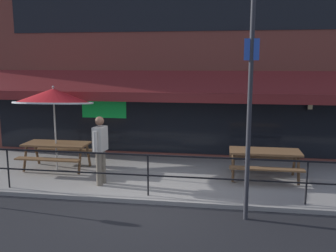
# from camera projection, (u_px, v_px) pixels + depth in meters

# --- Properties ---
(ground_plane) EXTENTS (120.00, 120.00, 0.00)m
(ground_plane) POSITION_uv_depth(u_px,v_px,m) (145.00, 204.00, 8.29)
(ground_plane) COLOR black
(patio_deck) EXTENTS (15.00, 4.00, 0.10)m
(patio_deck) POSITION_uv_depth(u_px,v_px,m) (161.00, 175.00, 10.23)
(patio_deck) COLOR gray
(patio_deck) RESTS_ON ground
(restaurant_building) EXTENTS (15.00, 1.60, 6.79)m
(restaurant_building) POSITION_uv_depth(u_px,v_px,m) (173.00, 54.00, 11.83)
(restaurant_building) COLOR brown
(restaurant_building) RESTS_ON ground
(patio_railing) EXTENTS (13.84, 0.04, 0.97)m
(patio_railing) POSITION_uv_depth(u_px,v_px,m) (148.00, 166.00, 8.45)
(patio_railing) COLOR black
(patio_railing) RESTS_ON patio_deck
(picnic_table_left) EXTENTS (1.80, 1.42, 0.76)m
(picnic_table_left) POSITION_uv_depth(u_px,v_px,m) (57.00, 148.00, 10.54)
(picnic_table_left) COLOR brown
(picnic_table_left) RESTS_ON patio_deck
(picnic_table_centre) EXTENTS (1.80, 1.42, 0.76)m
(picnic_table_centre) POSITION_uv_depth(u_px,v_px,m) (265.00, 156.00, 9.66)
(picnic_table_centre) COLOR brown
(picnic_table_centre) RESTS_ON patio_deck
(patio_umbrella_left) EXTENTS (2.14, 2.14, 2.39)m
(patio_umbrella_left) POSITION_uv_depth(u_px,v_px,m) (53.00, 96.00, 10.25)
(patio_umbrella_left) COLOR #B7B2A8
(patio_umbrella_left) RESTS_ON patio_deck
(pedestrian_walking) EXTENTS (0.29, 0.62, 1.71)m
(pedestrian_walking) POSITION_uv_depth(u_px,v_px,m) (100.00, 147.00, 9.19)
(pedestrian_walking) COLOR #665B4C
(pedestrian_walking) RESTS_ON patio_deck
(street_sign_pole) EXTENTS (0.28, 0.09, 4.65)m
(street_sign_pole) POSITION_uv_depth(u_px,v_px,m) (250.00, 101.00, 7.11)
(street_sign_pole) COLOR #2D2D33
(street_sign_pole) RESTS_ON ground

